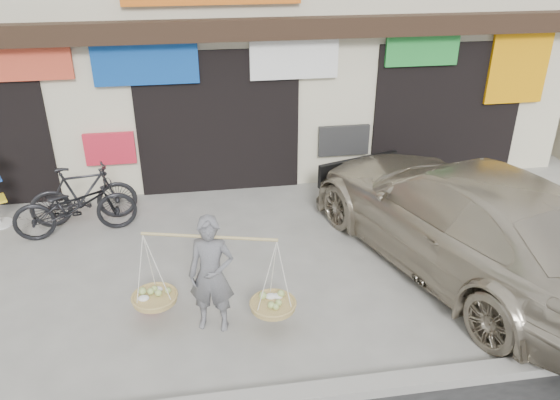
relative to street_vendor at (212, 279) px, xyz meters
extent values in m
plane|color=gray|center=(0.36, 0.61, -0.72)|extent=(70.00, 70.00, 0.00)
cube|color=black|center=(0.36, 3.96, 2.33)|extent=(14.00, 0.35, 0.35)
cube|color=black|center=(0.36, 4.36, 0.63)|extent=(3.00, 0.60, 2.70)
cube|color=black|center=(4.86, 4.36, 0.63)|extent=(3.00, 0.60, 2.70)
cube|color=#D0452B|center=(-2.84, 4.03, 1.88)|extent=(1.60, 0.08, 0.60)
cube|color=#0F449D|center=(-0.84, 4.03, 1.78)|extent=(1.80, 0.08, 0.70)
cube|color=white|center=(1.76, 4.03, 1.78)|extent=(1.60, 0.08, 0.70)
cube|color=#238F36|center=(4.16, 4.03, 1.88)|extent=(1.40, 0.08, 0.60)
cube|color=orange|center=(6.16, 4.03, 1.48)|extent=(1.20, 0.08, 1.40)
cube|color=red|center=(-1.64, 4.03, 0.28)|extent=(0.90, 0.08, 0.60)
cube|color=#292929|center=(2.76, 4.03, 0.18)|extent=(1.00, 0.08, 0.60)
imported|color=slate|center=(0.00, 0.00, 0.06)|extent=(0.65, 0.51, 1.58)
cylinder|color=tan|center=(0.00, 0.00, 0.60)|extent=(1.61, 0.45, 0.04)
cylinder|color=tan|center=(-0.73, 0.19, -0.34)|extent=(0.56, 0.56, 0.07)
ellipsoid|color=#A5BF66|center=(-0.73, 0.19, -0.28)|extent=(0.39, 0.39, 0.10)
cylinder|color=tan|center=(0.73, -0.19, -0.34)|extent=(0.56, 0.56, 0.07)
ellipsoid|color=#A5BF66|center=(0.73, -0.19, -0.28)|extent=(0.39, 0.39, 0.10)
imported|color=black|center=(-2.12, 2.74, -0.21)|extent=(2.04, 1.00, 1.03)
imported|color=black|center=(-2.05, 3.14, -0.19)|extent=(1.83, 0.78, 1.06)
imported|color=#AA9F89|center=(3.71, 0.87, 0.09)|extent=(3.90, 6.04, 1.63)
cube|color=black|center=(2.89, 3.41, -0.17)|extent=(1.65, 0.62, 0.45)
cube|color=silver|center=(2.87, 3.48, -0.27)|extent=(0.43, 0.16, 0.12)
cylinder|color=silver|center=(-3.53, 3.27, -0.71)|extent=(0.42, 0.42, 0.04)
ellipsoid|color=red|center=(-0.82, 0.46, -0.65)|extent=(0.31, 0.25, 0.14)
camera|label=1|loc=(-0.05, -5.64, 3.89)|focal=35.00mm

